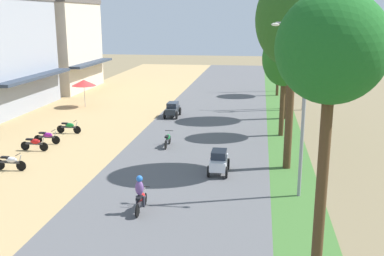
{
  "coord_description": "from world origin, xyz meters",
  "views": [
    {
      "loc": [
        3.8,
        -7.75,
        8.2
      ],
      "look_at": [
        -0.3,
        19.68,
        1.36
      ],
      "focal_mm": 42.47,
      "sensor_mm": 36.0,
      "label": 1
    }
  ],
  "objects_px": {
    "utility_pole_near": "(306,57)",
    "car_hatchback_white": "(219,161)",
    "streetlamp_near": "(304,98)",
    "median_tree_second": "(294,21)",
    "median_tree_fourth": "(289,27)",
    "median_tree_fifth": "(279,46)",
    "motorbike_foreground_rider": "(140,194)",
    "parked_motorbike_fourth": "(35,143)",
    "motorbike_ahead_second": "(168,139)",
    "parked_motorbike_sixth": "(69,127)",
    "parked_motorbike_fifth": "(47,136)",
    "car_sedan_charcoal": "(173,109)",
    "median_tree_third": "(284,59)",
    "median_tree_nearest": "(331,51)",
    "parked_motorbike_third": "(11,162)",
    "streetlamp_mid": "(283,63)",
    "vendor_umbrella": "(84,83)",
    "streetlamp_far": "(279,51)"
  },
  "relations": [
    {
      "from": "utility_pole_near",
      "to": "motorbike_ahead_second",
      "type": "height_order",
      "value": "utility_pole_near"
    },
    {
      "from": "parked_motorbike_fifth",
      "to": "parked_motorbike_sixth",
      "type": "height_order",
      "value": "same"
    },
    {
      "from": "parked_motorbike_third",
      "to": "car_hatchback_white",
      "type": "xyz_separation_m",
      "value": [
        11.2,
        1.19,
        0.19
      ]
    },
    {
      "from": "median_tree_nearest",
      "to": "median_tree_second",
      "type": "bearing_deg",
      "value": 90.76
    },
    {
      "from": "median_tree_second",
      "to": "parked_motorbike_third",
      "type": "bearing_deg",
      "value": -169.85
    },
    {
      "from": "parked_motorbike_fourth",
      "to": "median_tree_fourth",
      "type": "bearing_deg",
      "value": 36.4
    },
    {
      "from": "parked_motorbike_fourth",
      "to": "parked_motorbike_fifth",
      "type": "height_order",
      "value": "same"
    },
    {
      "from": "median_tree_nearest",
      "to": "streetlamp_far",
      "type": "relative_size",
      "value": 1.16
    },
    {
      "from": "median_tree_fourth",
      "to": "car_hatchback_white",
      "type": "height_order",
      "value": "median_tree_fourth"
    },
    {
      "from": "median_tree_nearest",
      "to": "streetlamp_mid",
      "type": "bearing_deg",
      "value": 89.63
    },
    {
      "from": "utility_pole_near",
      "to": "car_hatchback_white",
      "type": "xyz_separation_m",
      "value": [
        -5.93,
        -18.18,
        -3.99
      ]
    },
    {
      "from": "streetlamp_near",
      "to": "utility_pole_near",
      "type": "bearing_deg",
      "value": 84.63
    },
    {
      "from": "parked_motorbike_fourth",
      "to": "streetlamp_near",
      "type": "relative_size",
      "value": 0.22
    },
    {
      "from": "parked_motorbike_fifth",
      "to": "median_tree_third",
      "type": "relative_size",
      "value": 0.25
    },
    {
      "from": "median_tree_nearest",
      "to": "parked_motorbike_fifth",
      "type": "bearing_deg",
      "value": 136.31
    },
    {
      "from": "median_tree_third",
      "to": "streetlamp_near",
      "type": "height_order",
      "value": "streetlamp_near"
    },
    {
      "from": "parked_motorbike_fourth",
      "to": "car_sedan_charcoal",
      "type": "xyz_separation_m",
      "value": [
        6.63,
        10.88,
        0.19
      ]
    },
    {
      "from": "parked_motorbike_sixth",
      "to": "car_hatchback_white",
      "type": "distance_m",
      "value": 13.27
    },
    {
      "from": "motorbike_foreground_rider",
      "to": "motorbike_ahead_second",
      "type": "height_order",
      "value": "motorbike_foreground_rider"
    },
    {
      "from": "parked_motorbike_fifth",
      "to": "car_sedan_charcoal",
      "type": "height_order",
      "value": "car_sedan_charcoal"
    },
    {
      "from": "parked_motorbike_fifth",
      "to": "median_tree_second",
      "type": "relative_size",
      "value": 0.17
    },
    {
      "from": "parked_motorbike_fifth",
      "to": "utility_pole_near",
      "type": "xyz_separation_m",
      "value": [
        17.58,
        14.1,
        4.18
      ]
    },
    {
      "from": "streetlamp_near",
      "to": "median_tree_second",
      "type": "bearing_deg",
      "value": 94.98
    },
    {
      "from": "median_tree_fifth",
      "to": "motorbike_foreground_rider",
      "type": "xyz_separation_m",
      "value": [
        -6.7,
        -30.73,
        -4.36
      ]
    },
    {
      "from": "streetlamp_mid",
      "to": "utility_pole_near",
      "type": "height_order",
      "value": "utility_pole_near"
    },
    {
      "from": "parked_motorbike_sixth",
      "to": "utility_pole_near",
      "type": "distance_m",
      "value": 21.06
    },
    {
      "from": "parked_motorbike_sixth",
      "to": "streetlamp_near",
      "type": "xyz_separation_m",
      "value": [
        15.32,
        -9.43,
        4.11
      ]
    },
    {
      "from": "parked_motorbike_third",
      "to": "streetlamp_mid",
      "type": "height_order",
      "value": "streetlamp_mid"
    },
    {
      "from": "median_tree_third",
      "to": "motorbike_ahead_second",
      "type": "distance_m",
      "value": 9.61
    },
    {
      "from": "parked_motorbike_third",
      "to": "motorbike_foreground_rider",
      "type": "xyz_separation_m",
      "value": [
        8.36,
        -4.22,
        0.3
      ]
    },
    {
      "from": "streetlamp_mid",
      "to": "streetlamp_near",
      "type": "bearing_deg",
      "value": -90.0
    },
    {
      "from": "parked_motorbike_sixth",
      "to": "motorbike_ahead_second",
      "type": "xyz_separation_m",
      "value": [
        7.64,
        -2.29,
        0.02
      ]
    },
    {
      "from": "median_tree_fourth",
      "to": "motorbike_ahead_second",
      "type": "bearing_deg",
      "value": -129.31
    },
    {
      "from": "parked_motorbike_fourth",
      "to": "utility_pole_near",
      "type": "relative_size",
      "value": 0.2
    },
    {
      "from": "parked_motorbike_fifth",
      "to": "median_tree_fifth",
      "type": "distance_m",
      "value": 26.71
    },
    {
      "from": "median_tree_fifth",
      "to": "parked_motorbike_sixth",
      "type": "bearing_deg",
      "value": -129.51
    },
    {
      "from": "parked_motorbike_fourth",
      "to": "streetlamp_mid",
      "type": "height_order",
      "value": "streetlamp_mid"
    },
    {
      "from": "motorbike_foreground_rider",
      "to": "car_hatchback_white",
      "type": "bearing_deg",
      "value": 62.29
    },
    {
      "from": "parked_motorbike_third",
      "to": "motorbike_foreground_rider",
      "type": "bearing_deg",
      "value": -26.78
    },
    {
      "from": "parked_motorbike_sixth",
      "to": "median_tree_second",
      "type": "xyz_separation_m",
      "value": [
        14.97,
        -5.42,
        7.43
      ]
    },
    {
      "from": "median_tree_fifth",
      "to": "motorbike_ahead_second",
      "type": "bearing_deg",
      "value": -110.04
    },
    {
      "from": "vendor_umbrella",
      "to": "median_tree_nearest",
      "type": "xyz_separation_m",
      "value": [
        17.66,
        -27.02,
        5.01
      ]
    },
    {
      "from": "parked_motorbike_fourth",
      "to": "vendor_umbrella",
      "type": "bearing_deg",
      "value": 98.88
    },
    {
      "from": "parked_motorbike_fifth",
      "to": "median_tree_fourth",
      "type": "relative_size",
      "value": 0.19
    },
    {
      "from": "parked_motorbike_fifth",
      "to": "median_tree_nearest",
      "type": "height_order",
      "value": "median_tree_nearest"
    },
    {
      "from": "parked_motorbike_fifth",
      "to": "utility_pole_near",
      "type": "distance_m",
      "value": 22.92
    },
    {
      "from": "median_tree_nearest",
      "to": "median_tree_fourth",
      "type": "bearing_deg",
      "value": 89.33
    },
    {
      "from": "utility_pole_near",
      "to": "median_tree_nearest",
      "type": "bearing_deg",
      "value": -94.24
    },
    {
      "from": "parked_motorbike_fifth",
      "to": "median_tree_fifth",
      "type": "xyz_separation_m",
      "value": [
        15.51,
        21.24,
        4.67
      ]
    },
    {
      "from": "vendor_umbrella",
      "to": "streetlamp_mid",
      "type": "xyz_separation_m",
      "value": [
        17.84,
        1.87,
        1.87
      ]
    }
  ]
}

